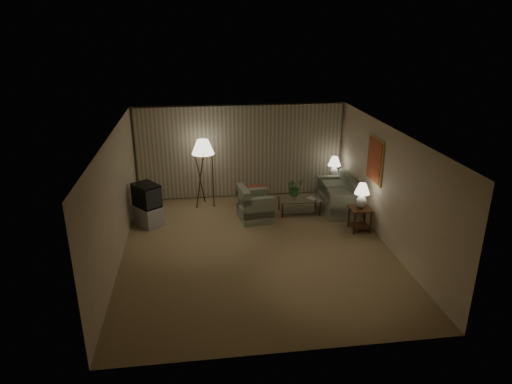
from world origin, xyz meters
TOP-DOWN VIEW (x-y plane):
  - ground at (0.00, 0.00)m, footprint 7.00×7.00m
  - room_shell at (0.02, 1.51)m, footprint 6.04×7.02m
  - sofa at (2.50, 1.98)m, footprint 1.70×0.95m
  - armchair at (0.19, 1.63)m, footprint 1.06×1.03m
  - side_table_near at (2.65, 0.63)m, footprint 0.51×0.51m
  - side_table_far at (2.65, 2.90)m, footprint 0.55×0.46m
  - table_lamp_near at (2.65, 0.63)m, footprint 0.37×0.37m
  - table_lamp_far at (2.65, 2.90)m, footprint 0.37×0.37m
  - coffee_table at (1.42, 1.88)m, footprint 1.16×0.63m
  - tv_cabinet at (-2.55, 1.71)m, footprint 1.23×1.22m
  - crt_tv at (-2.55, 1.71)m, footprint 1.14×1.13m
  - floor_lamp at (-1.08, 2.77)m, footprint 0.61×0.61m
  - ottoman at (0.40, 2.84)m, footprint 0.64×0.64m
  - vase at (1.27, 1.88)m, footprint 0.17×0.17m
  - flowers at (1.27, 1.88)m, footprint 0.53×0.49m
  - book at (1.67, 1.78)m, footprint 0.28×0.30m

SIDE VIEW (x-z plane):
  - ground at x=0.00m, z-range 0.00..0.00m
  - ottoman at x=0.40m, z-range 0.00..0.42m
  - tv_cabinet at x=-2.55m, z-range 0.00..0.50m
  - coffee_table at x=1.42m, z-range 0.07..0.49m
  - armchair at x=0.19m, z-range 0.00..0.71m
  - sofa at x=2.50m, z-range 0.00..0.72m
  - side_table_far at x=2.65m, z-range 0.11..0.71m
  - side_table_near at x=2.65m, z-range 0.11..0.71m
  - book at x=1.67m, z-range 0.41..0.43m
  - vase at x=1.27m, z-range 0.41..0.57m
  - crt_tv at x=-2.55m, z-range 0.50..1.08m
  - flowers at x=1.27m, z-range 0.57..1.07m
  - table_lamp_near at x=2.65m, z-range 0.66..1.29m
  - table_lamp_far at x=2.65m, z-range 0.66..1.30m
  - floor_lamp at x=-1.08m, z-range 0.04..1.93m
  - room_shell at x=0.02m, z-range 0.39..3.11m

